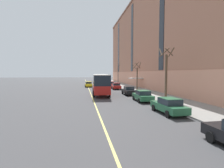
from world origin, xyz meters
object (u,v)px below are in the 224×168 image
(parked_car_black_3, at_px, (129,91))
(city_bus, at_px, (101,83))
(taxi_cab, at_px, (88,84))
(fire_hydrant, at_px, (128,89))
(street_tree_mid_block, at_px, (137,76))
(parked_car_green_4, at_px, (143,96))
(parked_car_red_2, at_px, (116,86))
(street_lamp, at_px, (118,73))
(parked_car_navy_0, at_px, (105,82))
(parked_car_red_6, at_px, (111,84))
(street_tree_near_corner, at_px, (166,73))
(parked_car_green_1, at_px, (169,106))

(parked_car_black_3, bearing_deg, city_bus, 169.16)
(taxi_cab, distance_m, fire_hydrant, 14.70)
(parked_car_black_3, bearing_deg, street_tree_mid_block, 60.24)
(parked_car_green_4, bearing_deg, parked_car_red_2, 90.70)
(street_tree_mid_block, distance_m, street_lamp, 11.85)
(parked_car_red_2, height_order, taxi_cab, same)
(city_bus, height_order, parked_car_red_2, city_bus)
(parked_car_red_2, xyz_separation_m, street_lamp, (1.92, 6.89, 3.18))
(parked_car_navy_0, relative_size, parked_car_red_6, 0.93)
(parked_car_navy_0, height_order, street_tree_mid_block, street_tree_mid_block)
(parked_car_green_4, distance_m, street_lamp, 25.49)
(parked_car_navy_0, xyz_separation_m, parked_car_red_6, (-0.02, -13.66, 0.00))
(parked_car_red_2, relative_size, street_tree_mid_block, 0.69)
(parked_car_green_4, relative_size, street_tree_mid_block, 0.72)
(city_bus, bearing_deg, parked_car_green_4, -58.79)
(parked_car_black_3, relative_size, street_tree_near_corner, 0.59)
(city_bus, distance_m, parked_car_black_3, 5.27)
(parked_car_navy_0, relative_size, taxi_cab, 0.90)
(street_tree_mid_block, relative_size, street_lamp, 1.04)
(street_tree_near_corner, bearing_deg, parked_car_red_6, 98.13)
(parked_car_green_1, relative_size, parked_car_black_3, 1.06)
(parked_car_green_1, distance_m, street_tree_near_corner, 8.99)
(street_tree_near_corner, relative_size, street_tree_mid_block, 1.18)
(parked_car_green_1, bearing_deg, taxi_cab, 101.03)
(city_bus, xyz_separation_m, parked_car_black_3, (5.00, -0.96, -1.36))
(city_bus, height_order, parked_car_green_4, city_bus)
(parked_car_red_2, distance_m, street_tree_near_corner, 18.90)
(city_bus, bearing_deg, parked_car_red_2, 64.33)
(street_tree_near_corner, relative_size, street_lamp, 1.22)
(parked_car_black_3, height_order, fire_hydrant, parked_car_black_3)
(taxi_cab, bearing_deg, parked_car_navy_0, 64.05)
(parked_car_green_1, distance_m, parked_car_red_2, 25.87)
(parked_car_black_3, bearing_deg, parked_car_green_4, -89.62)
(fire_hydrant, bearing_deg, parked_car_green_1, -94.21)
(city_bus, xyz_separation_m, taxi_cab, (-1.60, 18.17, -1.36))
(parked_car_navy_0, bearing_deg, city_bus, -98.77)
(parked_car_green_4, distance_m, fire_hydrant, 14.42)
(street_tree_near_corner, bearing_deg, parked_car_red_2, 101.51)
(parked_car_red_6, bearing_deg, city_bus, -105.22)
(parked_car_black_3, xyz_separation_m, street_lamp, (1.75, 17.87, 3.18))
(city_bus, bearing_deg, taxi_cab, 95.02)
(parked_car_red_6, bearing_deg, parked_car_black_3, -89.48)
(taxi_cab, bearing_deg, parked_car_red_2, -51.77)
(parked_car_black_3, height_order, taxi_cab, same)
(parked_car_red_6, xyz_separation_m, taxi_cab, (-6.42, 0.43, 0.00))
(city_bus, relative_size, street_tree_mid_block, 1.78)
(fire_hydrant, bearing_deg, street_tree_near_corner, -82.43)
(parked_car_green_1, xyz_separation_m, parked_car_green_4, (0.01, 7.52, 0.00))
(parked_car_black_3, bearing_deg, street_lamp, 84.41)
(parked_car_black_3, relative_size, parked_car_red_6, 0.95)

